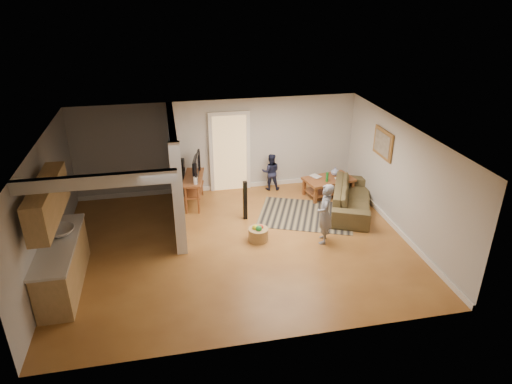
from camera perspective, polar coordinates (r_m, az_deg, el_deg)
The scene contains 11 objects.
ground at distance 10.10m, azimuth -2.36°, elevation -6.59°, with size 7.50×7.50×0.00m, color brown.
room_shell at distance 9.72m, azimuth -9.13°, elevation 1.45°, with size 7.54×6.02×2.52m.
area_rug at distance 11.37m, azimuth 6.30°, elevation -2.84°, with size 2.27×1.66×0.01m, color black.
sofa at distance 11.81m, azimuth 11.79°, elevation -2.15°, with size 2.29×0.89×0.67m, color #3F311F.
coffee_table at distance 12.31m, azimuth 9.10°, elevation 1.27°, with size 1.41×1.00×0.76m.
tv_console at distance 11.65m, azimuth -7.76°, elevation 1.59°, with size 0.66×1.28×1.05m.
speaker_left at distance 10.92m, azimuth -1.38°, elevation -1.04°, with size 0.10×0.10×0.99m, color black.
speaker_right at distance 12.17m, azimuth -9.13°, elevation 1.76°, with size 0.11×0.11×1.09m, color black.
toy_basket at distance 10.18m, azimuth 0.29°, elevation -5.23°, with size 0.44×0.44×0.40m.
child at distance 10.33m, azimuth 8.36°, elevation -6.10°, with size 0.50×0.33×1.38m, color slate.
toddler at distance 12.68m, azimuth 1.82°, elevation 0.38°, with size 0.50×0.39×1.03m, color #1B1F39.
Camera 1 is at (-1.30, -8.49, 5.32)m, focal length 32.00 mm.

